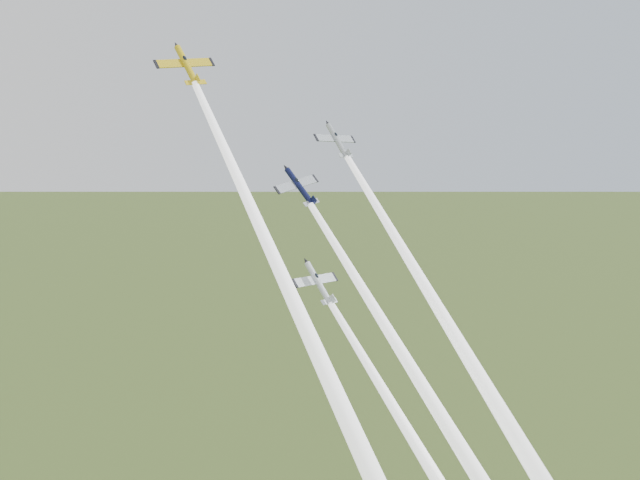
{
  "coord_description": "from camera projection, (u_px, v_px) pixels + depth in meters",
  "views": [
    {
      "loc": [
        -63.32,
        -96.81,
        111.18
      ],
      "look_at": [
        0.0,
        -6.0,
        92.0
      ],
      "focal_mm": 45.0,
      "sensor_mm": 36.0,
      "label": 1
    }
  ],
  "objects": [
    {
      "name": "plane_yellow",
      "position": [
        187.0,
        65.0,
        107.44
      ],
      "size": [
        9.3,
        7.05,
        7.86
      ],
      "primitive_type": null,
      "rotation": [
        0.83,
        -0.06,
        0.03
      ],
      "color": "gold"
    },
    {
      "name": "smoke_trail_yellow",
      "position": [
        294.0,
        302.0,
        92.37
      ],
      "size": [
        3.97,
        47.64,
        52.11
      ],
      "primitive_type": null,
      "rotation": [
        -0.74,
        0.0,
        0.03
      ],
      "color": "white"
    },
    {
      "name": "plane_navy",
      "position": [
        299.0,
        186.0,
        114.51
      ],
      "size": [
        10.09,
        7.91,
        8.04
      ],
      "primitive_type": null,
      "rotation": [
        0.83,
        -0.14,
        0.22
      ],
      "color": "#0C1035"
    },
    {
      "name": "smoke_trail_navy",
      "position": [
        422.0,
        385.0,
        103.93
      ],
      "size": [
        11.42,
        41.23,
        45.55
      ],
      "primitive_type": null,
      "rotation": [
        -0.74,
        0.0,
        0.22
      ],
      "color": "white"
    },
    {
      "name": "plane_silver_right",
      "position": [
        337.0,
        141.0,
        122.58
      ],
      "size": [
        8.68,
        7.54,
        7.41
      ],
      "primitive_type": null,
      "rotation": [
        0.83,
        0.06,
        0.14
      ],
      "color": "#A8B0B6"
    },
    {
      "name": "smoke_trail_silver_right",
      "position": [
        442.0,
        314.0,
        111.33
      ],
      "size": [
        7.98,
        39.64,
        43.36
      ],
      "primitive_type": null,
      "rotation": [
        -0.74,
        0.0,
        0.14
      ],
      "color": "white"
    },
    {
      "name": "plane_silver_low",
      "position": [
        318.0,
        283.0,
        112.43
      ],
      "size": [
        9.75,
        8.68,
        7.76
      ],
      "primitive_type": null,
      "rotation": [
        0.83,
        0.05,
        0.23
      ],
      "color": "silver"
    },
    {
      "name": "smoke_trail_silver_low",
      "position": [
        437.0,
        479.0,
        102.72
      ],
      "size": [
        11.23,
        38.3,
        42.33
      ],
      "primitive_type": null,
      "rotation": [
        -0.74,
        0.0,
        0.23
      ],
      "color": "white"
    }
  ]
}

